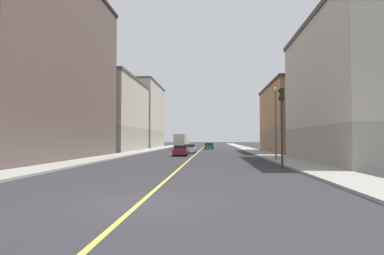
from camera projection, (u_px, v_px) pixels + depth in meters
The scene contains 15 objects.
ground_plane at pixel (140, 203), 10.73m from camera, with size 400.00×400.00×0.00m, color #2D2C30.
sidewalk_left at pixel (251, 150), 58.97m from camera, with size 3.12×168.00×0.15m, color #9E9B93.
sidewalk_right at pixel (150, 150), 60.23m from camera, with size 3.12×168.00×0.15m, color #9E9B93.
lane_center_stripe at pixel (200, 150), 59.60m from camera, with size 0.16×154.00×0.01m, color #E5D14C.
building_left_near at pixel (373, 90), 28.68m from camera, with size 11.74×18.53×13.03m.
building_left_mid at pixel (305, 119), 49.77m from camera, with size 11.74×18.43×10.60m.
building_right_corner at pixel (26, 64), 32.97m from camera, with size 11.74×24.82×19.63m.
building_right_midblock at pixel (106, 115), 57.61m from camera, with size 11.74×20.44×12.93m.
building_right_distant at pixel (136, 116), 79.55m from camera, with size 11.74×20.08×15.82m.
traffic_light_left_near at pixel (282, 116), 23.75m from camera, with size 0.40×0.32×5.91m.
street_lamp_left_near at pixel (276, 115), 31.14m from camera, with size 0.36×0.36×7.06m.
car_white at pixel (190, 149), 48.36m from camera, with size 1.94×4.03×1.34m.
car_green at pixel (209, 146), 67.11m from camera, with size 2.01×4.43×1.31m.
car_maroon at pixel (181, 151), 40.64m from camera, with size 1.82×4.38×1.33m.
box_truck at pixel (181, 141), 66.48m from camera, with size 2.31×7.94×3.10m.
Camera 1 is at (2.45, -10.68, 2.16)m, focal length 29.96 mm.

